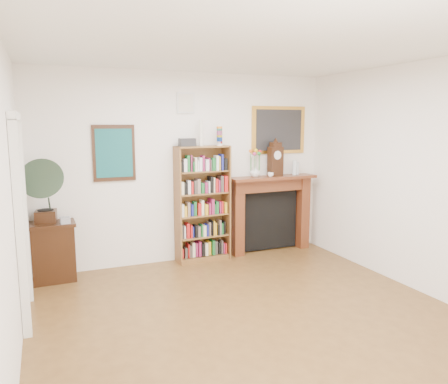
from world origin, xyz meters
name	(u,v)px	position (x,y,z in m)	size (l,w,h in m)	color
room	(265,192)	(0.00, 0.00, 1.40)	(4.51, 5.01, 2.81)	#56381A
door_casing	(21,202)	(-2.21, 1.20, 1.26)	(0.08, 1.02, 2.17)	white
teal_poster	(114,153)	(-1.05, 2.48, 1.65)	(0.58, 0.04, 0.78)	black
small_picture	(186,103)	(0.00, 2.48, 2.35)	(0.26, 0.04, 0.30)	white
gilt_painting	(279,130)	(1.55, 2.48, 1.95)	(0.95, 0.04, 0.75)	gold
bookshelf	(203,197)	(0.20, 2.34, 0.97)	(0.81, 0.33, 1.99)	brown
side_cabinet	(53,252)	(-1.91, 2.27, 0.39)	(0.57, 0.42, 0.78)	black
fireplace	(270,207)	(1.37, 2.39, 0.73)	(1.47, 0.39, 1.23)	#532213
gramophone	(44,187)	(-1.97, 2.18, 1.26)	(0.58, 0.70, 0.85)	black
cd_stack	(65,220)	(-1.75, 2.16, 0.82)	(0.12, 0.12, 0.08)	silver
mantel_clock	(275,160)	(1.43, 2.34, 1.49)	(0.25, 0.16, 0.53)	black
flower_vase	(255,172)	(1.07, 2.35, 1.31)	(0.15, 0.15, 0.16)	silver
teacup	(271,175)	(1.30, 2.27, 1.27)	(0.09, 0.09, 0.07)	white
bottle_left	(295,168)	(1.79, 2.35, 1.35)	(0.07, 0.07, 0.24)	silver
bottle_right	(297,168)	(1.85, 2.38, 1.33)	(0.06, 0.06, 0.20)	silver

